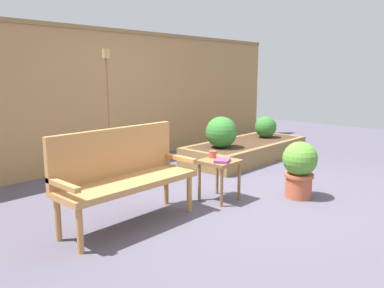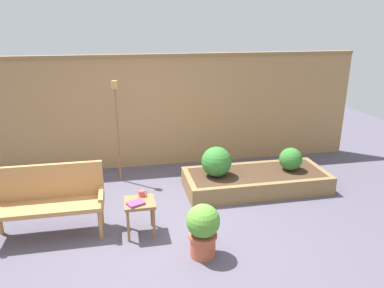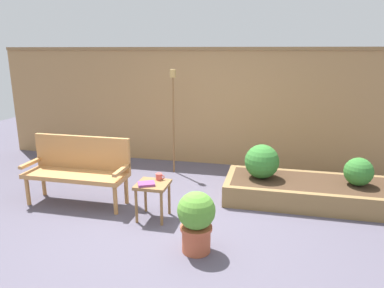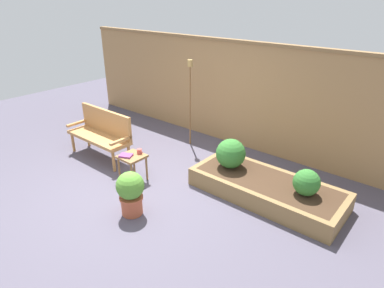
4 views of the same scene
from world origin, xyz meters
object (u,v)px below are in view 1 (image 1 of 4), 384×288
object	(u,v)px
side_table	(219,167)
garden_bench	(123,169)
cup_on_table	(213,154)
tiki_torch	(107,91)
potted_boxwood	(300,167)
shrub_near_bench	(221,132)
shrub_far_corner	(266,127)
book_on_table	(222,161)

from	to	relation	value
side_table	garden_bench	bearing A→B (deg)	167.13
cup_on_table	tiki_torch	size ratio (longest dim) A/B	0.07
potted_boxwood	side_table	bearing A→B (deg)	137.67
side_table	shrub_near_bench	distance (m)	1.67
side_table	shrub_near_bench	xyz separation A→B (m)	(1.31, 1.02, 0.15)
shrub_near_bench	side_table	bearing A→B (deg)	-142.30
cup_on_table	tiki_torch	world-z (taller)	tiki_torch
potted_boxwood	shrub_near_bench	bearing A→B (deg)	69.98
shrub_far_corner	side_table	bearing A→B (deg)	-158.83
cup_on_table	shrub_far_corner	size ratio (longest dim) A/B	0.30
garden_bench	cup_on_table	distance (m)	1.23
book_on_table	tiki_torch	xyz separation A→B (m)	(-0.19, 1.90, 0.72)
garden_bench	shrub_far_corner	world-z (taller)	garden_bench
garden_bench	book_on_table	bearing A→B (deg)	-17.35
side_table	tiki_torch	xyz separation A→B (m)	(-0.24, 1.81, 0.82)
cup_on_table	shrub_far_corner	world-z (taller)	shrub_far_corner
potted_boxwood	tiki_torch	xyz separation A→B (m)	(-0.95, 2.46, 0.84)
shrub_far_corner	tiki_torch	distance (m)	3.06
cup_on_table	book_on_table	bearing A→B (deg)	-113.39
shrub_near_bench	potted_boxwood	bearing A→B (deg)	-110.02
shrub_near_bench	shrub_far_corner	bearing A→B (deg)	0.00
cup_on_table	shrub_near_bench	xyz separation A→B (m)	(1.27, 0.88, 0.03)
side_table	shrub_near_bench	world-z (taller)	shrub_near_bench
book_on_table	shrub_near_bench	bearing A→B (deg)	13.61
garden_bench	book_on_table	distance (m)	1.18
side_table	book_on_table	bearing A→B (deg)	-122.56
garden_bench	book_on_table	world-z (taller)	garden_bench
side_table	book_on_table	xyz separation A→B (m)	(-0.05, -0.08, 0.10)
garden_bench	tiki_torch	bearing A→B (deg)	58.61
side_table	potted_boxwood	bearing A→B (deg)	-42.33
garden_bench	cup_on_table	size ratio (longest dim) A/B	12.12
side_table	shrub_near_bench	size ratio (longest dim) A/B	0.97
shrub_near_bench	shrub_far_corner	xyz separation A→B (m)	(1.31, 0.00, -0.05)
shrub_far_corner	cup_on_table	bearing A→B (deg)	-161.22
shrub_far_corner	potted_boxwood	bearing A→B (deg)	-139.03
side_table	book_on_table	world-z (taller)	book_on_table
garden_bench	book_on_table	size ratio (longest dim) A/B	6.98
garden_bench	side_table	world-z (taller)	garden_bench
shrub_near_bench	tiki_torch	distance (m)	1.87
garden_bench	shrub_near_bench	distance (m)	2.60
book_on_table	shrub_far_corner	distance (m)	2.89
side_table	potted_boxwood	distance (m)	0.96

